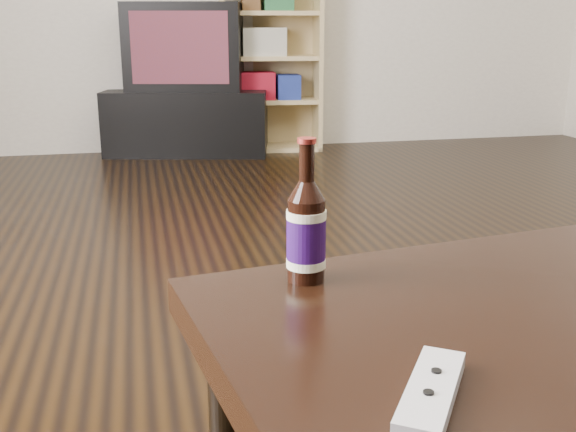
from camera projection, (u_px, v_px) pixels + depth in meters
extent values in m
cube|color=black|center=(422.00, 321.00, 1.97)|extent=(5.00, 6.00, 0.01)
cube|color=black|center=(188.00, 121.00, 4.52)|extent=(1.14, 0.75, 0.42)
cube|color=black|center=(185.00, 47.00, 4.39)|extent=(0.82, 0.61, 0.55)
cube|color=#B32F01|center=(179.00, 48.00, 4.17)|extent=(0.59, 0.14, 0.44)
cube|color=tan|center=(223.00, 58.00, 4.47)|extent=(0.05, 0.31, 1.24)
cube|color=tan|center=(317.00, 58.00, 4.56)|extent=(0.05, 0.31, 1.24)
cube|color=tan|center=(271.00, 147.00, 4.68)|extent=(0.69, 0.36, 0.03)
cube|color=tan|center=(268.00, 57.00, 4.65)|extent=(0.67, 0.08, 1.24)
cube|color=tan|center=(271.00, 101.00, 4.59)|extent=(0.63, 0.33, 0.03)
cube|color=tan|center=(271.00, 58.00, 4.52)|extent=(0.63, 0.33, 0.03)
cube|color=tan|center=(270.00, 13.00, 4.44)|extent=(0.63, 0.33, 0.03)
cube|color=maroon|center=(257.00, 86.00, 4.53)|extent=(0.24, 0.21, 0.18)
cube|color=navy|center=(288.00, 87.00, 4.57)|extent=(0.17, 0.20, 0.16)
cube|color=#BAB7A5|center=(264.00, 42.00, 4.46)|extent=(0.30, 0.21, 0.18)
cylinder|color=black|center=(229.00, 423.00, 1.13)|extent=(0.08, 0.08, 0.37)
cylinder|color=black|center=(306.00, 240.00, 1.08)|extent=(0.06, 0.06, 0.14)
cylinder|color=#270A4B|center=(306.00, 239.00, 1.08)|extent=(0.07, 0.07, 0.08)
cylinder|color=#FFFBCF|center=(306.00, 214.00, 1.07)|extent=(0.07, 0.07, 0.01)
cylinder|color=#FFFBCF|center=(306.00, 263.00, 1.10)|extent=(0.07, 0.07, 0.01)
cone|color=black|center=(307.00, 190.00, 1.06)|extent=(0.06, 0.06, 0.03)
cylinder|color=black|center=(307.00, 162.00, 1.05)|extent=(0.03, 0.03, 0.06)
cylinder|color=maroon|center=(307.00, 141.00, 1.04)|extent=(0.03, 0.03, 0.01)
cube|color=#BABABC|center=(431.00, 392.00, 0.74)|extent=(0.14, 0.18, 0.02)
cylinder|color=black|center=(436.00, 371.00, 0.77)|extent=(0.02, 0.02, 0.00)
cylinder|color=black|center=(428.00, 392.00, 0.72)|extent=(0.02, 0.02, 0.00)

